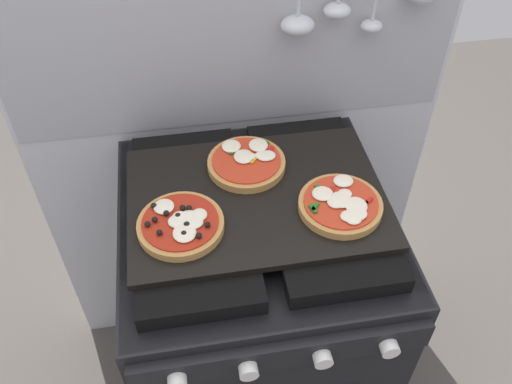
# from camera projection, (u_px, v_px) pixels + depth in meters

# --- Properties ---
(kitchen_backsplash) EXTENTS (1.10, 0.09, 1.55)m
(kitchen_backsplash) POSITION_uv_depth(u_px,v_px,m) (237.00, 142.00, 1.47)
(kitchen_backsplash) COLOR silver
(kitchen_backsplash) RESTS_ON ground_plane
(stove) EXTENTS (0.60, 0.64, 0.90)m
(stove) POSITION_uv_depth(u_px,v_px,m) (256.00, 316.00, 1.48)
(stove) COLOR black
(stove) RESTS_ON ground_plane
(baking_tray) EXTENTS (0.54, 0.38, 0.02)m
(baking_tray) POSITION_uv_depth(u_px,v_px,m) (256.00, 198.00, 1.15)
(baking_tray) COLOR black
(baking_tray) RESTS_ON stove
(pizza_left) EXTENTS (0.17, 0.17, 0.03)m
(pizza_left) POSITION_uv_depth(u_px,v_px,m) (181.00, 224.00, 1.07)
(pizza_left) COLOR #C18947
(pizza_left) RESTS_ON baking_tray
(pizza_right) EXTENTS (0.17, 0.17, 0.03)m
(pizza_right) POSITION_uv_depth(u_px,v_px,m) (341.00, 204.00, 1.11)
(pizza_right) COLOR #C18947
(pizza_right) RESTS_ON baking_tray
(pizza_center) EXTENTS (0.17, 0.17, 0.03)m
(pizza_center) POSITION_uv_depth(u_px,v_px,m) (247.00, 162.00, 1.20)
(pizza_center) COLOR #C18947
(pizza_center) RESTS_ON baking_tray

